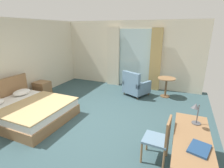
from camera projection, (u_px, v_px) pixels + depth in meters
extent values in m
cube|color=#334C51|center=(86.00, 125.00, 4.38)|extent=(6.10, 7.46, 0.10)
cube|color=beige|center=(129.00, 54.00, 7.01)|extent=(5.70, 0.12, 2.63)
cube|color=beige|center=(2.00, 64.00, 5.01)|extent=(0.12, 7.06, 2.63)
cube|color=silver|center=(134.00, 59.00, 6.90)|extent=(1.29, 0.02, 2.31)
cube|color=beige|center=(113.00, 57.00, 7.12)|extent=(0.52, 0.10, 2.35)
cube|color=tan|center=(155.00, 60.00, 6.48)|extent=(0.41, 0.10, 2.35)
cube|color=olive|center=(30.00, 115.00, 4.56)|extent=(2.02, 1.71, 0.26)
cube|color=white|center=(29.00, 107.00, 4.49)|extent=(1.96, 1.66, 0.18)
cube|color=olive|center=(2.00, 96.00, 4.84)|extent=(0.08, 1.73, 0.97)
cube|color=tan|center=(38.00, 105.00, 4.33)|extent=(1.34, 1.69, 0.03)
ellipsoid|color=white|center=(22.00, 92.00, 5.07)|extent=(0.38, 0.52, 0.15)
cube|color=olive|center=(42.00, 89.00, 6.02)|extent=(0.49, 0.43, 0.56)
cube|color=brown|center=(37.00, 88.00, 5.79)|extent=(0.41, 0.01, 0.13)
cube|color=olive|center=(192.00, 138.00, 2.64)|extent=(0.56, 1.55, 0.04)
cube|color=olive|center=(192.00, 141.00, 2.66)|extent=(0.52, 1.47, 0.08)
cube|color=olive|center=(202.00, 135.00, 3.31)|extent=(0.06, 0.06, 0.68)
cube|color=olive|center=(176.00, 130.00, 3.49)|extent=(0.06, 0.06, 0.68)
cube|color=slate|center=(156.00, 139.00, 3.05)|extent=(0.45, 0.44, 0.04)
cube|color=olive|center=(168.00, 131.00, 2.90)|extent=(0.06, 0.39, 0.43)
cylinder|color=olive|center=(147.00, 141.00, 3.36)|extent=(0.04, 0.04, 0.41)
cylinder|color=olive|center=(141.00, 153.00, 3.04)|extent=(0.04, 0.04, 0.41)
cylinder|color=olive|center=(167.00, 147.00, 3.20)|extent=(0.04, 0.04, 0.41)
cylinder|color=olive|center=(164.00, 160.00, 2.88)|extent=(0.04, 0.04, 0.41)
cylinder|color=#4C4C51|center=(196.00, 123.00, 3.01)|extent=(0.15, 0.15, 0.02)
cylinder|color=#4C4C51|center=(198.00, 114.00, 2.95)|extent=(0.02, 0.02, 0.34)
cone|color=#4C4C51|center=(196.00, 106.00, 2.78)|extent=(0.14, 0.15, 0.14)
cube|color=navy|center=(199.00, 149.00, 2.35)|extent=(0.33, 0.40, 0.03)
cube|color=slate|center=(137.00, 88.00, 6.23)|extent=(0.99, 0.99, 0.28)
cube|color=slate|center=(131.00, 80.00, 5.91)|extent=(0.72, 0.43, 0.52)
cube|color=slate|center=(144.00, 85.00, 5.93)|extent=(0.41, 0.71, 0.16)
cube|color=slate|center=(130.00, 81.00, 6.39)|extent=(0.41, 0.71, 0.16)
cylinder|color=#4C3D2D|center=(148.00, 94.00, 6.26)|extent=(0.04, 0.04, 0.10)
cylinder|color=#4C3D2D|center=(136.00, 89.00, 6.70)|extent=(0.04, 0.04, 0.10)
cylinder|color=#4C3D2D|center=(137.00, 98.00, 5.87)|extent=(0.04, 0.04, 0.10)
cylinder|color=#4C3D2D|center=(124.00, 93.00, 6.31)|extent=(0.04, 0.04, 0.10)
cylinder|color=olive|center=(167.00, 78.00, 5.93)|extent=(0.60, 0.60, 0.03)
cylinder|color=brown|center=(166.00, 88.00, 6.03)|extent=(0.07, 0.07, 0.66)
cylinder|color=brown|center=(165.00, 96.00, 6.13)|extent=(0.33, 0.33, 0.02)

